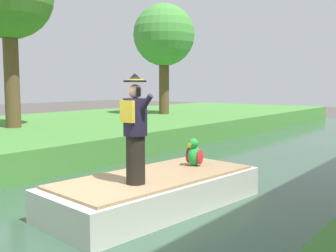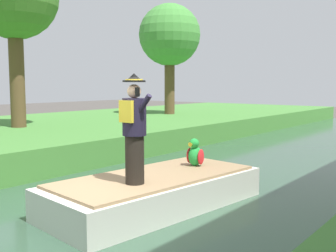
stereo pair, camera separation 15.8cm
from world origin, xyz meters
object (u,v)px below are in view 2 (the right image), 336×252
at_px(boat, 156,191).
at_px(person_pirate, 134,129).
at_px(parrot_plush, 195,154).
at_px(tree_slender, 170,36).

xyz_separation_m(boat, person_pirate, (0.16, -0.72, 1.23)).
distance_m(boat, parrot_plush, 1.27).
relative_size(parrot_plush, tree_slender, 0.10).
xyz_separation_m(person_pirate, tree_slender, (-8.17, 11.22, 3.15)).
height_order(person_pirate, parrot_plush, person_pirate).
relative_size(person_pirate, parrot_plush, 3.25).
distance_m(parrot_plush, tree_slender, 12.96).
bearing_deg(boat, person_pirate, -77.59).
distance_m(boat, tree_slender, 13.91).
height_order(person_pirate, tree_slender, tree_slender).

